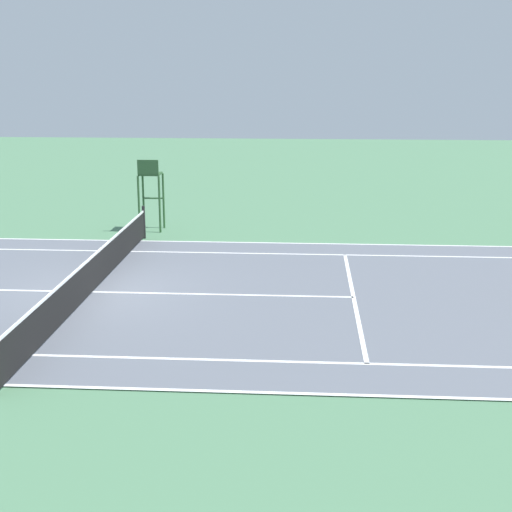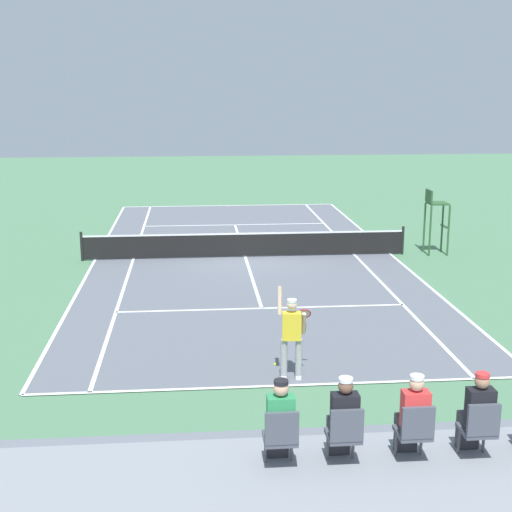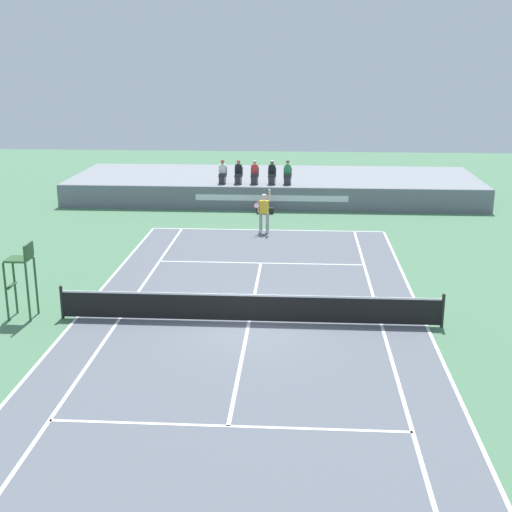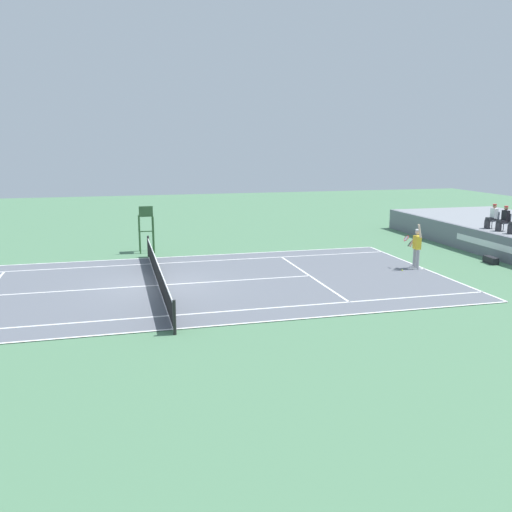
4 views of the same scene
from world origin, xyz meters
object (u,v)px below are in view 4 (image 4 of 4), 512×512
umpire_chair (146,223)px  tennis_player (416,247)px  spectator_seated_0 (492,217)px  tennis_ball (402,270)px  equipment_bag (491,260)px  spectator_seated_1 (504,219)px

umpire_chair → tennis_player: bearing=58.7°
spectator_seated_0 → umpire_chair: 17.91m
tennis_ball → umpire_chair: (-7.26, -10.71, 1.52)m
tennis_ball → equipment_bag: equipment_bag is taller
equipment_bag → umpire_chair: bearing=-113.7°
spectator_seated_1 → equipment_bag: (1.56, -1.77, -1.70)m
spectator_seated_1 → tennis_player: bearing=-73.7°
spectator_seated_0 → tennis_ball: bearing=-66.8°
spectator_seated_0 → umpire_chair: spectator_seated_0 is taller
tennis_ball → spectator_seated_1: bearing=106.6°
tennis_player → tennis_ball: size_ratio=30.63×
spectator_seated_1 → umpire_chair: 18.14m
tennis_ball → umpire_chair: size_ratio=0.03×
spectator_seated_0 → equipment_bag: 3.46m
spectator_seated_1 → tennis_player: (1.71, -5.84, -0.86)m
spectator_seated_1 → equipment_bag: spectator_seated_1 is taller
spectator_seated_0 → tennis_ball: spectator_seated_0 is taller
tennis_player → spectator_seated_1: bearing=106.3°
spectator_seated_1 → tennis_ball: 7.17m
umpire_chair → equipment_bag: umpire_chair is taller
spectator_seated_1 → spectator_seated_0: bearing=180.0°
tennis_ball → umpire_chair: umpire_chair is taller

